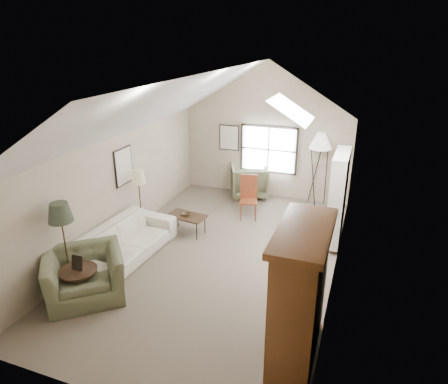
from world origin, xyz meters
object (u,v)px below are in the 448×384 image
(side_chair, at_px, (248,198))
(side_table, at_px, (81,285))
(armoire, at_px, (299,298))
(armchair_far, at_px, (249,181))
(armchair_near, at_px, (85,275))
(coffee_table, at_px, (187,224))
(sofa, at_px, (125,242))

(side_chair, bearing_deg, side_table, -128.05)
(side_table, xyz_separation_m, side_chair, (1.83, 4.54, 0.25))
(armoire, xyz_separation_m, side_chair, (-2.14, 4.58, -0.51))
(side_table, bearing_deg, armchair_far, 77.17)
(armchair_near, distance_m, side_table, 0.20)
(armoire, xyz_separation_m, armchair_near, (-3.99, 0.20, -0.65))
(side_table, distance_m, side_chair, 4.90)
(side_table, bearing_deg, coffee_table, 78.22)
(armoire, bearing_deg, coffee_table, 135.99)
(armoire, height_order, armchair_far, armoire)
(coffee_table, xyz_separation_m, side_table, (-0.66, -3.16, 0.09))
(coffee_table, distance_m, side_chair, 1.84)
(sofa, height_order, armchair_near, armchair_near)
(armchair_far, bearing_deg, side_table, 54.10)
(sofa, distance_m, armchair_near, 1.44)
(armoire, relative_size, side_table, 3.27)
(armoire, distance_m, side_chair, 5.08)
(coffee_table, bearing_deg, side_chair, 49.77)
(armoire, xyz_separation_m, armchair_far, (-2.59, 6.10, -0.61))
(coffee_table, bearing_deg, armchair_near, -102.83)
(armchair_far, distance_m, side_table, 6.22)
(sofa, height_order, armchair_far, armchair_far)
(coffee_table, bearing_deg, sofa, -115.95)
(armoire, distance_m, side_table, 4.04)
(sofa, height_order, side_table, sofa)
(sofa, xyz_separation_m, armchair_far, (1.48, 4.46, 0.10))
(armchair_near, bearing_deg, coffee_table, 36.89)
(armchair_near, bearing_deg, side_chair, 26.80)
(sofa, relative_size, armchair_near, 1.94)
(sofa, xyz_separation_m, side_chair, (1.93, 2.94, 0.19))
(armoire, distance_m, armchair_near, 4.05)
(armchair_near, height_order, coffee_table, armchair_near)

